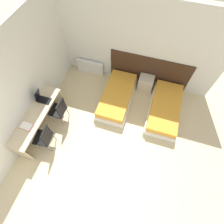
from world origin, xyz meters
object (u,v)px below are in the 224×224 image
at_px(chair_near_laptop, 59,110).
at_px(laptop, 42,98).
at_px(chair_near_notebook, 44,137).
at_px(bed_near_window, 117,96).
at_px(bed_near_door, 165,109).
at_px(nightstand, 146,83).

xyz_separation_m(chair_near_laptop, laptop, (-0.45, 0.05, 0.29)).
relative_size(chair_near_laptop, chair_near_notebook, 1.00).
bearing_deg(bed_near_window, laptop, -148.63).
bearing_deg(bed_near_window, bed_near_door, 0.00).
distance_m(chair_near_laptop, laptop, 0.54).
bearing_deg(bed_near_door, chair_near_laptop, -157.88).
height_order(chair_near_notebook, laptop, laptop).
bearing_deg(chair_near_notebook, nightstand, 46.56).
height_order(nightstand, chair_near_laptop, chair_near_laptop).
relative_size(chair_near_notebook, laptop, 2.53).
bearing_deg(chair_near_laptop, laptop, 174.33).
distance_m(bed_near_window, laptop, 2.19).
xyz_separation_m(bed_near_door, chair_near_notebook, (-2.82, -1.98, 0.34)).
xyz_separation_m(bed_near_window, nightstand, (0.74, 0.75, 0.06)).
height_order(bed_near_door, chair_near_notebook, chair_near_notebook).
height_order(bed_near_window, chair_near_laptop, chair_near_laptop).
bearing_deg(bed_near_window, chair_near_laptop, -139.42).
relative_size(nightstand, laptop, 1.29).
bearing_deg(chair_near_laptop, bed_near_door, 23.26).
height_order(bed_near_window, bed_near_door, same).
relative_size(bed_near_window, nightstand, 3.91).
relative_size(bed_near_door, chair_near_laptop, 1.99).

